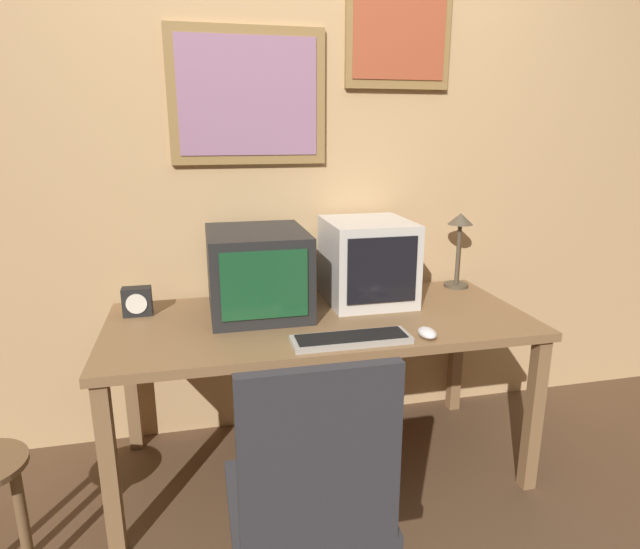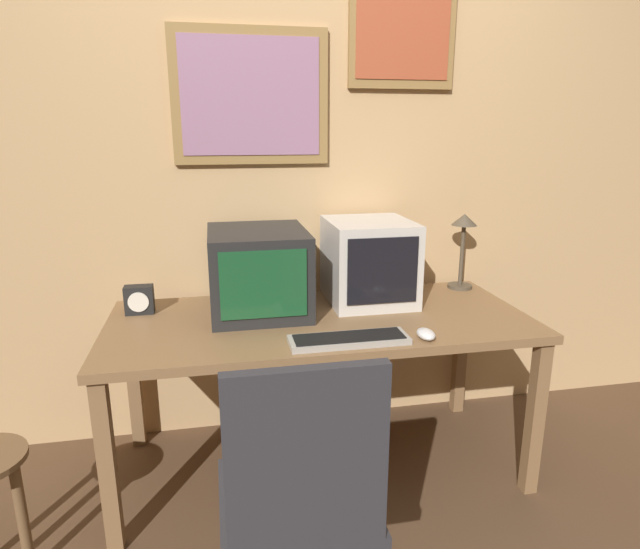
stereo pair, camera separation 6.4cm
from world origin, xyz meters
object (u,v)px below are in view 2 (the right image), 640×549
monitor_right (369,261)px  desk_lamp (463,237)px  keyboard_main (349,339)px  office_chair (300,530)px  mouse_near_keyboard (426,334)px  monitor_left (258,271)px  desk_clock (139,300)px

monitor_right → desk_lamp: 0.52m
keyboard_main → office_chair: size_ratio=0.46×
mouse_near_keyboard → monitor_left: bearing=142.3°
desk_clock → monitor_right: bearing=-1.1°
mouse_near_keyboard → desk_lamp: bearing=54.8°
keyboard_main → desk_lamp: size_ratio=1.20×
mouse_near_keyboard → desk_clock: 1.20m
mouse_near_keyboard → desk_clock: (-1.09, 0.51, 0.04)m
mouse_near_keyboard → desk_lamp: (0.42, 0.60, 0.24)m
monitor_left → mouse_near_keyboard: bearing=-37.7°
keyboard_main → mouse_near_keyboard: bearing=-3.7°
monitor_right → office_chair: (-0.49, -1.05, -0.47)m
mouse_near_keyboard → desk_lamp: desk_lamp is taller
desk_clock → office_chair: size_ratio=0.13×
office_chair → desk_clock: bearing=115.7°
desk_lamp → mouse_near_keyboard: bearing=-125.2°
monitor_right → monitor_left: bearing=-175.3°
keyboard_main → mouse_near_keyboard: size_ratio=4.39×
desk_lamp → keyboard_main: bearing=-141.0°
monitor_right → keyboard_main: 0.55m
monitor_left → desk_clock: size_ratio=3.99×
desk_clock → office_chair: 1.24m
office_chair → keyboard_main: bearing=64.1°
desk_lamp → office_chair: (-1.00, -1.16, -0.55)m
monitor_right → keyboard_main: bearing=-114.0°
mouse_near_keyboard → keyboard_main: bearing=176.3°
mouse_near_keyboard → desk_lamp: size_ratio=0.27×
keyboard_main → office_chair: office_chair is taller
mouse_near_keyboard → desk_clock: bearing=154.8°
monitor_right → office_chair: bearing=-115.1°
mouse_near_keyboard → office_chair: 0.86m
monitor_right → office_chair: size_ratio=0.43×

